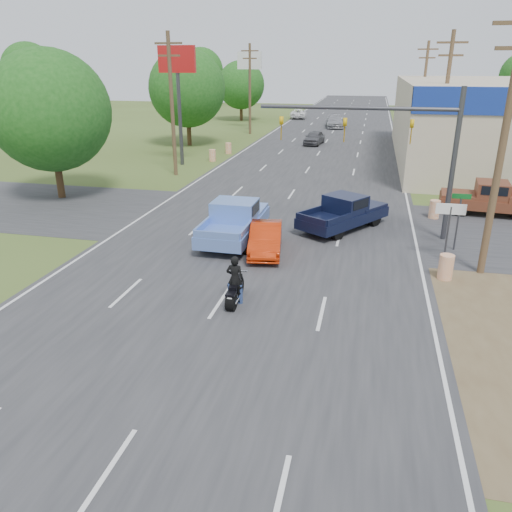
% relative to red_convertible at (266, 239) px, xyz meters
% --- Properties ---
extents(ground, '(200.00, 200.00, 0.00)m').
position_rel_red_convertible_xyz_m(ground, '(-0.54, -13.31, -0.65)').
color(ground, '#424F1F').
rests_on(ground, ground).
extents(main_road, '(15.00, 180.00, 0.02)m').
position_rel_red_convertible_xyz_m(main_road, '(-0.54, 26.69, -0.64)').
color(main_road, '#2D2D30').
rests_on(main_road, ground).
extents(cross_road, '(120.00, 10.00, 0.02)m').
position_rel_red_convertible_xyz_m(cross_road, '(-0.54, 4.69, -0.64)').
color(cross_road, '#2D2D30').
rests_on(cross_road, ground).
extents(utility_pole_1, '(2.00, 0.28, 10.00)m').
position_rel_red_convertible_xyz_m(utility_pole_1, '(8.96, -0.31, 4.67)').
color(utility_pole_1, '#4C3823').
rests_on(utility_pole_1, ground).
extents(utility_pole_2, '(2.00, 0.28, 10.00)m').
position_rel_red_convertible_xyz_m(utility_pole_2, '(8.96, 17.69, 4.67)').
color(utility_pole_2, '#4C3823').
rests_on(utility_pole_2, ground).
extents(utility_pole_3, '(2.00, 0.28, 10.00)m').
position_rel_red_convertible_xyz_m(utility_pole_3, '(8.96, 35.69, 4.67)').
color(utility_pole_3, '#4C3823').
rests_on(utility_pole_3, ground).
extents(utility_pole_5, '(2.00, 0.28, 10.00)m').
position_rel_red_convertible_xyz_m(utility_pole_5, '(-10.04, 14.69, 4.67)').
color(utility_pole_5, '#4C3823').
rests_on(utility_pole_5, ground).
extents(utility_pole_6, '(2.00, 0.28, 10.00)m').
position_rel_red_convertible_xyz_m(utility_pole_6, '(-10.04, 38.69, 4.67)').
color(utility_pole_6, '#4C3823').
rests_on(utility_pole_6, ground).
extents(tree_0, '(7.14, 7.14, 8.84)m').
position_rel_red_convertible_xyz_m(tree_0, '(-14.54, 6.69, 4.62)').
color(tree_0, '#422D19').
rests_on(tree_0, ground).
extents(tree_1, '(7.56, 7.56, 9.36)m').
position_rel_red_convertible_xyz_m(tree_1, '(-14.04, 28.69, 4.93)').
color(tree_1, '#422D19').
rests_on(tree_1, ground).
extents(tree_2, '(6.72, 6.72, 8.32)m').
position_rel_red_convertible_xyz_m(tree_2, '(-14.74, 52.69, 4.31)').
color(tree_2, '#422D19').
rests_on(tree_2, ground).
extents(tree_4, '(9.24, 9.24, 11.44)m').
position_rel_red_convertible_xyz_m(tree_4, '(-55.54, 61.69, 6.17)').
color(tree_4, '#422D19').
rests_on(tree_4, ground).
extents(tree_6, '(8.82, 8.82, 10.92)m').
position_rel_red_convertible_xyz_m(tree_6, '(-30.54, 81.69, 5.86)').
color(tree_6, '#422D19').
rests_on(tree_6, ground).
extents(barrel_0, '(0.56, 0.56, 1.00)m').
position_rel_red_convertible_xyz_m(barrel_0, '(7.46, -1.31, -0.15)').
color(barrel_0, orange).
rests_on(barrel_0, ground).
extents(barrel_1, '(0.56, 0.56, 1.00)m').
position_rel_red_convertible_xyz_m(barrel_1, '(7.86, 7.19, -0.15)').
color(barrel_1, orange).
rests_on(barrel_1, ground).
extents(barrel_2, '(0.56, 0.56, 1.00)m').
position_rel_red_convertible_xyz_m(barrel_2, '(-9.04, 20.69, -0.15)').
color(barrel_2, orange).
rests_on(barrel_2, ground).
extents(barrel_3, '(0.56, 0.56, 1.00)m').
position_rel_red_convertible_xyz_m(barrel_3, '(-8.74, 24.69, -0.15)').
color(barrel_3, orange).
rests_on(barrel_3, ground).
extents(pole_sign_left_near, '(3.00, 0.35, 9.20)m').
position_rel_red_convertible_xyz_m(pole_sign_left_near, '(-11.04, 18.69, 6.52)').
color(pole_sign_left_near, '#3F3F44').
rests_on(pole_sign_left_near, ground).
extents(pole_sign_left_far, '(3.00, 0.35, 9.20)m').
position_rel_red_convertible_xyz_m(pole_sign_left_far, '(-11.04, 42.69, 6.52)').
color(pole_sign_left_far, '#3F3F44').
rests_on(pole_sign_left_far, ground).
extents(lane_sign, '(1.20, 0.08, 2.52)m').
position_rel_red_convertible_xyz_m(lane_sign, '(7.66, 0.69, 1.26)').
color(lane_sign, '#3F3F44').
rests_on(lane_sign, ground).
extents(street_name_sign, '(0.80, 0.08, 2.61)m').
position_rel_red_convertible_xyz_m(street_name_sign, '(8.26, 2.19, 0.96)').
color(street_name_sign, '#3F3F44').
rests_on(street_name_sign, ground).
extents(signal_mast, '(9.12, 0.40, 7.00)m').
position_rel_red_convertible_xyz_m(signal_mast, '(5.28, 3.69, 4.16)').
color(signal_mast, '#3F3F44').
rests_on(signal_mast, ground).
extents(red_convertible, '(1.95, 4.08, 1.29)m').
position_rel_red_convertible_xyz_m(red_convertible, '(0.00, 0.00, 0.00)').
color(red_convertible, '#BB2808').
rests_on(red_convertible, ground).
extents(motorcycle, '(0.60, 1.95, 0.99)m').
position_rel_red_convertible_xyz_m(motorcycle, '(-0.00, -5.24, -0.21)').
color(motorcycle, black).
rests_on(motorcycle, ground).
extents(rider, '(0.62, 0.41, 1.69)m').
position_rel_red_convertible_xyz_m(rider, '(-0.00, -5.20, 0.20)').
color(rider, black).
rests_on(rider, ground).
extents(blue_pickup, '(2.25, 5.74, 1.90)m').
position_rel_red_convertible_xyz_m(blue_pickup, '(-1.80, 1.50, 0.31)').
color(blue_pickup, black).
rests_on(blue_pickup, ground).
extents(navy_pickup, '(4.54, 5.47, 1.73)m').
position_rel_red_convertible_xyz_m(navy_pickup, '(3.21, 4.32, 0.23)').
color(navy_pickup, black).
rests_on(navy_pickup, ground).
extents(brown_pickup, '(5.72, 2.64, 1.84)m').
position_rel_red_convertible_xyz_m(brown_pickup, '(10.91, 8.71, 0.28)').
color(brown_pickup, black).
rests_on(brown_pickup, ground).
extents(distant_car_grey, '(2.07, 4.23, 1.39)m').
position_rel_red_convertible_xyz_m(distant_car_grey, '(-1.61, 32.05, 0.05)').
color(distant_car_grey, '#4D4D52').
rests_on(distant_car_grey, ground).
extents(distant_car_silver, '(2.93, 5.65, 1.56)m').
position_rel_red_convertible_xyz_m(distant_car_silver, '(-0.72, 47.21, 0.14)').
color(distant_car_silver, '#9D9CA1').
rests_on(distant_car_silver, ground).
extents(distant_car_white, '(2.70, 5.08, 1.36)m').
position_rel_red_convertible_xyz_m(distant_car_white, '(-7.04, 57.58, 0.03)').
color(distant_car_white, white).
rests_on(distant_car_white, ground).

